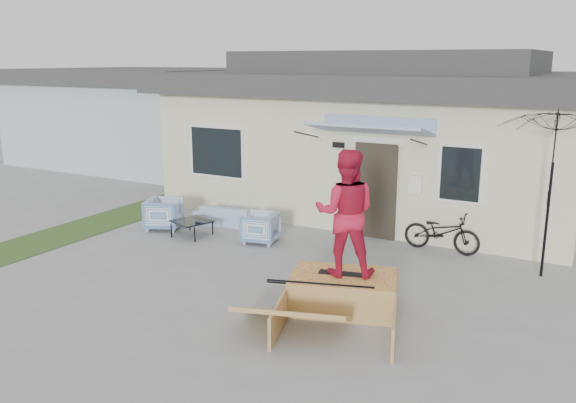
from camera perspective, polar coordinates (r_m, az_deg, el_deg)
The scene contains 13 objects.
ground at distance 9.94m, azimuth -6.64°, elevation -9.26°, with size 90.00×90.00×0.00m, color gray.
grass_strip at distance 14.68m, azimuth -18.75°, elevation -2.31°, with size 1.40×8.00×0.01m, color #315021.
house at distance 16.43m, azimuth 9.66°, elevation 6.75°, with size 10.80×8.49×4.10m.
neighbor_house at distance 23.66m, azimuth -13.53°, elevation 8.23°, with size 8.60×7.60×3.50m.
loveseat at distance 14.08m, azimuth -5.75°, elevation -0.99°, with size 1.62×0.48×0.63m, color #3F6EAC.
armchair_left at distance 13.95m, azimuth -11.91°, elevation -1.02°, with size 0.77×0.72×0.79m, color #3F6EAC.
armchair_right at distance 12.67m, azimuth -2.70°, elevation -2.37°, with size 0.71×0.66×0.73m, color #3F6EAC.
coffee_table at distance 13.31m, azimuth -9.26°, elevation -2.57°, with size 0.72×0.72×0.36m, color black.
bicycle at distance 12.42m, azimuth 14.68°, elevation -2.48°, with size 0.55×1.57×1.00m, color black.
patio_umbrella at distance 11.31m, azimuth 24.08°, elevation 1.72°, with size 2.09×1.96×2.20m.
skate_ramp at distance 9.44m, azimuth 5.38°, elevation -8.71°, with size 1.63×2.18×0.54m, color #AF854A, non-canonical shape.
skateboard at distance 9.38m, azimuth 5.46°, elevation -6.91°, with size 0.81×0.20×0.05m, color black.
skater at distance 9.08m, azimuth 5.60°, elevation -0.91°, with size 0.96×0.75×1.97m, color #C01939.
Camera 1 is at (5.40, -7.41, 3.85)m, focal length 36.75 mm.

